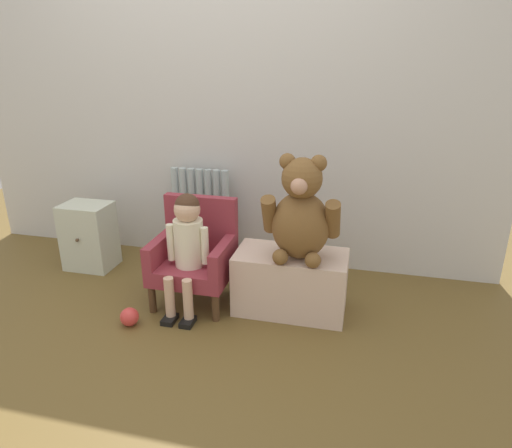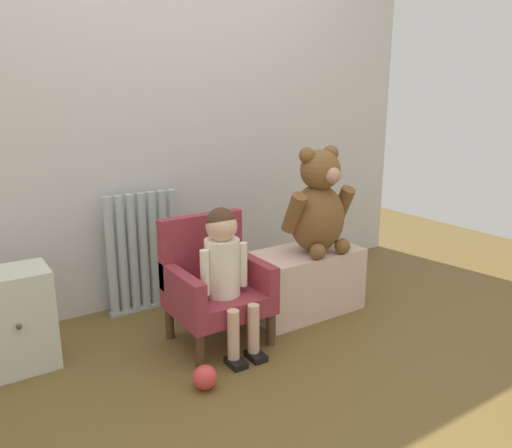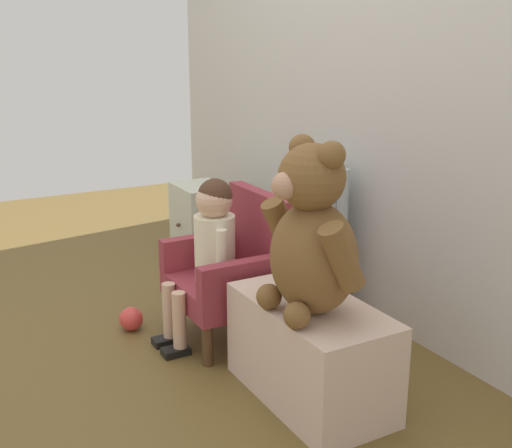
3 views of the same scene
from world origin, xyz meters
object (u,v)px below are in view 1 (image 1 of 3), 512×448
object	(u,v)px
small_dresser	(89,236)
toy_ball	(129,317)
child_figure	(187,237)
child_armchair	(195,254)
large_teddy_bear	(301,214)
radiator	(201,216)
low_bench	(291,282)

from	to	relation	value
small_dresser	toy_ball	size ratio (longest dim) A/B	4.46
child_figure	toy_ball	xyz separation A→B (m)	(-0.26, -0.27, -0.40)
small_dresser	toy_ball	bearing A→B (deg)	-44.80
child_armchair	child_figure	distance (m)	0.19
child_armchair	large_teddy_bear	xyz separation A→B (m)	(0.64, -0.04, 0.32)
radiator	toy_ball	size ratio (longest dim) A/B	6.56
radiator	child_armchair	distance (m)	0.56
low_bench	large_teddy_bear	world-z (taller)	large_teddy_bear
small_dresser	child_armchair	world-z (taller)	child_armchair
low_bench	toy_ball	distance (m)	0.94
child_figure	large_teddy_bear	bearing A→B (deg)	6.46
small_dresser	child_armchair	distance (m)	0.92
radiator	large_teddy_bear	size ratio (longest dim) A/B	1.17
low_bench	large_teddy_bear	distance (m)	0.44
small_dresser	child_armchair	size ratio (longest dim) A/B	0.74
child_armchair	child_figure	world-z (taller)	child_figure
child_armchair	large_teddy_bear	bearing A→B (deg)	-3.29
small_dresser	child_figure	distance (m)	0.98
child_figure	low_bench	xyz separation A→B (m)	(0.59, 0.11, -0.27)
radiator	large_teddy_bear	xyz separation A→B (m)	(0.80, -0.58, 0.28)
radiator	large_teddy_bear	distance (m)	1.02
child_figure	toy_ball	world-z (taller)	child_figure
toy_ball	child_armchair	bearing A→B (deg)	55.75
radiator	toy_ball	distance (m)	0.97
small_dresser	low_bench	distance (m)	1.49
large_teddy_bear	child_armchair	bearing A→B (deg)	176.71
large_teddy_bear	toy_ball	xyz separation A→B (m)	(-0.90, -0.34, -0.57)
small_dresser	radiator	bearing A→B (deg)	22.00
child_armchair	low_bench	world-z (taller)	child_armchair
child_armchair	toy_ball	world-z (taller)	child_armchair
child_figure	large_teddy_bear	size ratio (longest dim) A/B	1.20
small_dresser	child_figure	size ratio (longest dim) A/B	0.66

